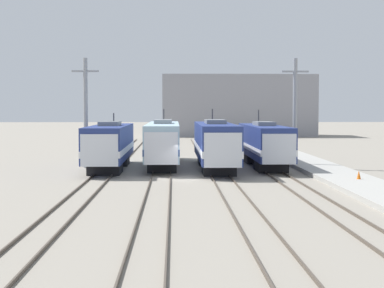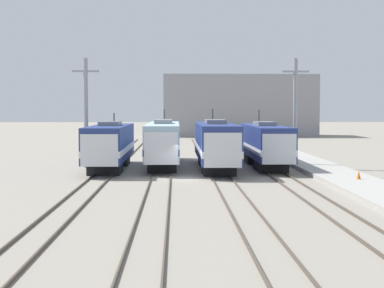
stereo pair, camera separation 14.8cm
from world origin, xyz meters
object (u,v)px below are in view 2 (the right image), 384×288
Objects in this scene: locomotive_far_right at (265,144)px; locomotive_center_right at (216,144)px; catenary_tower_left at (86,111)px; catenary_tower_right at (295,111)px; locomotive_far_left at (110,145)px; traffic_cone at (359,175)px; locomotive_center_left at (163,142)px.

locomotive_center_right is at bearing -154.30° from locomotive_far_right.
locomotive_far_right is at bearing 1.36° from catenary_tower_left.
locomotive_center_right is 7.97m from catenary_tower_right.
catenary_tower_left is at bearing 144.58° from locomotive_far_left.
locomotive_far_left is at bearing -35.42° from catenary_tower_left.
locomotive_far_right is 1.76× the size of catenary_tower_right.
traffic_cone is at bearing -31.08° from locomotive_far_left.
catenary_tower_left reaches higher than locomotive_center_right.
locomotive_far_left is 9.17m from locomotive_center_right.
locomotive_center_right reaches higher than locomotive_far_left.
locomotive_far_right is 1.76× the size of catenary_tower_left.
traffic_cone is (2.12, -12.76, -4.38)m from catenary_tower_right.
locomotive_center_right is 11.90m from catenary_tower_left.
catenary_tower_right is (7.24, 1.83, 2.80)m from locomotive_center_right.
catenary_tower_left is at bearing -168.32° from locomotive_center_left.
locomotive_center_left is 12.24m from catenary_tower_right.
locomotive_center_right is (4.59, -3.24, 0.03)m from locomotive_center_left.
catenary_tower_right reaches higher than locomotive_far_left.
locomotive_far_right is (13.76, 1.98, -0.03)m from locomotive_far_left.
catenary_tower_right is (2.65, -0.38, 2.91)m from locomotive_far_right.
locomotive_far_right is 3.96m from catenary_tower_right.
traffic_cone is at bearing -49.46° from locomotive_center_right.
locomotive_far_left is at bearing 178.56° from locomotive_center_right.
locomotive_center_right is at bearing 130.54° from traffic_cone.
locomotive_far_left is at bearing -171.83° from locomotive_far_right.
locomotive_far_left is 27.61× the size of traffic_cone.
catenary_tower_left and catenary_tower_right have the same top height.
locomotive_center_left is at bearing 173.19° from catenary_tower_right.
catenary_tower_left reaches higher than locomotive_far_left.
catenary_tower_right is at bearing 99.42° from traffic_cone.
locomotive_center_right is at bearing -165.83° from catenary_tower_right.
locomotive_center_left is 1.97× the size of catenary_tower_right.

